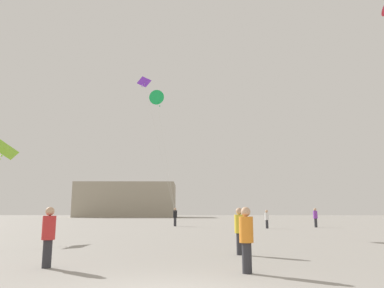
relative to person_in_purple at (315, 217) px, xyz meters
name	(u,v)px	position (x,y,z in m)	size (l,w,h in m)	color
person_in_purple	(315,217)	(0.00, 0.00, 0.00)	(0.39, 0.39, 1.81)	#2D2D33
person_in_orange	(246,237)	(-9.85, -26.89, -0.12)	(0.35, 0.35, 1.59)	#2D2D33
person_in_black	(175,216)	(-13.56, 2.40, 0.03)	(0.41, 0.41, 1.87)	#2D2D33
person_in_white	(267,218)	(-5.03, -2.34, -0.11)	(0.35, 0.35, 1.62)	#2D2D33
person_in_red	(48,234)	(-15.08, -26.11, -0.11)	(0.35, 0.35, 1.60)	#2D2D33
person_in_yellow	(240,229)	(-9.61, -22.97, -0.11)	(0.35, 0.35, 1.61)	#2D2D33
kite_lime_delta	(5,150)	(-22.36, -15.20, 4.04)	(1.08, 9.01, 4.26)	#8CD12D
kite_emerald_diamond	(157,98)	(-14.40, -8.05, 9.32)	(1.55, 11.10, 9.65)	green
kite_violet_delta	(145,85)	(-16.80, 1.29, 13.71)	(4.04, 1.65, 14.14)	purple
building_left_hall	(128,200)	(-30.53, 64.80, 3.47)	(25.86, 17.54, 8.93)	#A39984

